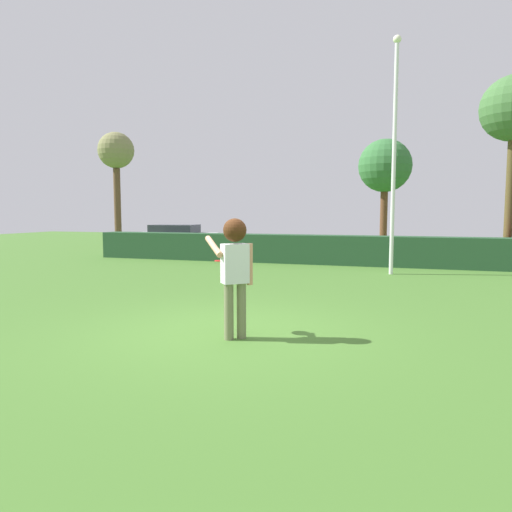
{
  "coord_description": "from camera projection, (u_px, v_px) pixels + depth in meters",
  "views": [
    {
      "loc": [
        2.69,
        -6.65,
        1.89
      ],
      "look_at": [
        0.3,
        0.7,
        1.15
      ],
      "focal_mm": 32.65,
      "sensor_mm": 36.0,
      "label": 1
    }
  ],
  "objects": [
    {
      "name": "birch_tree",
      "position": [
        385.0,
        167.0,
        23.1
      ],
      "size": [
        2.62,
        2.62,
        5.48
      ],
      "color": "brown",
      "rests_on": "ground"
    },
    {
      "name": "parked_car_silver",
      "position": [
        175.0,
        236.0,
        23.13
      ],
      "size": [
        4.36,
        2.17,
        1.25
      ],
      "color": "#B7B7BC",
      "rests_on": "ground"
    },
    {
      "name": "hedge_row",
      "position": [
        328.0,
        250.0,
        16.8
      ],
      "size": [
        18.55,
        0.9,
        1.04
      ],
      "primitive_type": "cube",
      "color": "#234829",
      "rests_on": "ground"
    },
    {
      "name": "bare_elm_tree",
      "position": [
        116.0,
        154.0,
        26.44
      ],
      "size": [
        2.04,
        2.04,
        6.39
      ],
      "color": "brown",
      "rests_on": "ground"
    },
    {
      "name": "ground_plane",
      "position": [
        224.0,
        332.0,
        7.31
      ],
      "size": [
        60.0,
        60.0,
        0.0
      ],
      "primitive_type": "plane",
      "color": "#44722B"
    },
    {
      "name": "lamppost",
      "position": [
        394.0,
        146.0,
        13.76
      ],
      "size": [
        0.24,
        0.24,
        6.99
      ],
      "color": "silver",
      "rests_on": "ground"
    },
    {
      "name": "person",
      "position": [
        235.0,
        262.0,
        6.83
      ],
      "size": [
        0.82,
        0.53,
        1.79
      ],
      "color": "#717550",
      "rests_on": "ground"
    },
    {
      "name": "frisbee",
      "position": [
        223.0,
        261.0,
        7.23
      ],
      "size": [
        0.28,
        0.28,
        0.06
      ],
      "color": "red"
    }
  ]
}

